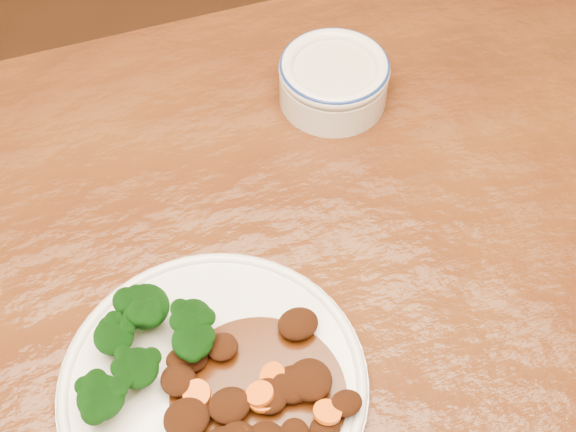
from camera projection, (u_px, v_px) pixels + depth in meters
name	position (u px, v px, depth m)	size (l,w,h in m)	color
dining_table	(242.00, 354.00, 0.85)	(1.55, 0.98, 0.75)	#562C0F
dinner_plate	(213.00, 385.00, 0.74)	(0.29, 0.29, 0.02)	white
broccoli_florets	(145.00, 343.00, 0.73)	(0.14, 0.12, 0.05)	olive
mince_stew	(253.00, 404.00, 0.71)	(0.17, 0.16, 0.03)	#451C07
dip_bowl	(334.00, 79.00, 0.94)	(0.13, 0.13, 0.06)	silver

